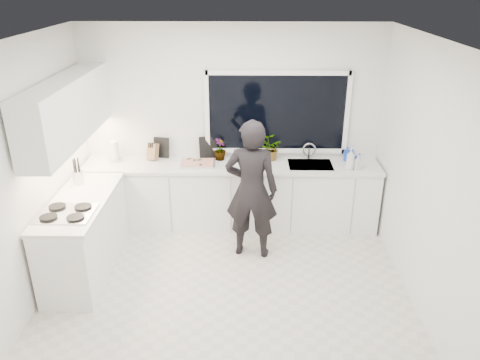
{
  "coord_description": "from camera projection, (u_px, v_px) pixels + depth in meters",
  "views": [
    {
      "loc": [
        0.22,
        -4.33,
        3.23
      ],
      "look_at": [
        0.13,
        0.4,
        1.15
      ],
      "focal_mm": 35.0,
      "sensor_mm": 36.0,
      "label": 1
    }
  ],
  "objects": [
    {
      "name": "soap_bottles",
      "position": [
        353.0,
        160.0,
        6.01
      ],
      "size": [
        0.23,
        0.16,
        0.29
      ],
      "color": "#D8BF66",
      "rests_on": "countertop_back"
    },
    {
      "name": "floor",
      "position": [
        227.0,
        288.0,
        5.27
      ],
      "size": [
        4.0,
        3.5,
        0.02
      ],
      "primitive_type": "cube",
      "color": "beige",
      "rests_on": "ground"
    },
    {
      "name": "countertop_left",
      "position": [
        80.0,
        201.0,
        5.25
      ],
      "size": [
        0.62,
        1.6,
        0.04
      ],
      "primitive_type": "cube",
      "color": "silver",
      "rests_on": "base_cabinets_left"
    },
    {
      "name": "base_cabinets_back",
      "position": [
        232.0,
        196.0,
        6.42
      ],
      "size": [
        3.92,
        0.58,
        0.88
      ],
      "primitive_type": "cube",
      "color": "white",
      "rests_on": "floor"
    },
    {
      "name": "picture_frame_large",
      "position": [
        161.0,
        148.0,
        6.4
      ],
      "size": [
        0.22,
        0.06,
        0.28
      ],
      "primitive_type": "cube",
      "rotation": [
        0.0,
        0.0,
        -0.19
      ],
      "color": "black",
      "rests_on": "countertop_back"
    },
    {
      "name": "faucet",
      "position": [
        309.0,
        152.0,
        6.34
      ],
      "size": [
        0.03,
        0.03,
        0.22
      ],
      "primitive_type": "cylinder",
      "color": "silver",
      "rests_on": "countertop_back"
    },
    {
      "name": "herb_plants",
      "position": [
        256.0,
        149.0,
        6.3
      ],
      "size": [
        0.96,
        0.34,
        0.33
      ],
      "color": "#26662D",
      "rests_on": "countertop_back"
    },
    {
      "name": "base_cabinets_left",
      "position": [
        85.0,
        236.0,
        5.44
      ],
      "size": [
        0.58,
        1.6,
        0.88
      ],
      "primitive_type": "cube",
      "color": "white",
      "rests_on": "floor"
    },
    {
      "name": "sink",
      "position": [
        310.0,
        168.0,
        6.23
      ],
      "size": [
        0.58,
        0.42,
        0.14
      ],
      "primitive_type": "cube",
      "color": "silver",
      "rests_on": "countertop_back"
    },
    {
      "name": "upper_cabinets",
      "position": [
        68.0,
        110.0,
        5.19
      ],
      "size": [
        0.34,
        2.1,
        0.7
      ],
      "primitive_type": "cube",
      "color": "white",
      "rests_on": "wall_left"
    },
    {
      "name": "wall_back",
      "position": [
        232.0,
        126.0,
        6.33
      ],
      "size": [
        4.0,
        0.02,
        2.7
      ],
      "primitive_type": "cube",
      "color": "white",
      "rests_on": "ground"
    },
    {
      "name": "countertop_back",
      "position": [
        231.0,
        166.0,
        6.22
      ],
      "size": [
        3.94,
        0.62,
        0.04
      ],
      "primitive_type": "cube",
      "color": "silver",
      "rests_on": "base_cabinets_back"
    },
    {
      "name": "paper_towel_roll",
      "position": [
        115.0,
        151.0,
        6.29
      ],
      "size": [
        0.13,
        0.13,
        0.26
      ],
      "primitive_type": "cylinder",
      "rotation": [
        0.0,
        0.0,
        -0.18
      ],
      "color": "silver",
      "rests_on": "countertop_back"
    },
    {
      "name": "knife_block",
      "position": [
        153.0,
        152.0,
        6.32
      ],
      "size": [
        0.16,
        0.14,
        0.22
      ],
      "primitive_type": "cube",
      "rotation": [
        0.0,
        0.0,
        -0.39
      ],
      "color": "#996547",
      "rests_on": "countertop_back"
    },
    {
      "name": "wall_right",
      "position": [
        426.0,
        179.0,
        4.69
      ],
      "size": [
        0.02,
        3.5,
        2.7
      ],
      "primitive_type": "cube",
      "color": "white",
      "rests_on": "ground"
    },
    {
      "name": "wall_left",
      "position": [
        29.0,
        176.0,
        4.76
      ],
      "size": [
        0.02,
        3.5,
        2.7
      ],
      "primitive_type": "cube",
      "color": "white",
      "rests_on": "ground"
    },
    {
      "name": "picture_frame_small",
      "position": [
        208.0,
        147.0,
        6.39
      ],
      "size": [
        0.25,
        0.08,
        0.3
      ],
      "primitive_type": "cube",
      "rotation": [
        0.0,
        0.0,
        0.26
      ],
      "color": "black",
      "rests_on": "countertop_back"
    },
    {
      "name": "window",
      "position": [
        277.0,
        113.0,
        6.21
      ],
      "size": [
        1.8,
        0.02,
        1.0
      ],
      "primitive_type": "cube",
      "color": "black",
      "rests_on": "wall_back"
    },
    {
      "name": "stovetop",
      "position": [
        66.0,
        213.0,
        4.92
      ],
      "size": [
        0.56,
        0.48,
        0.03
      ],
      "primitive_type": "cube",
      "color": "black",
      "rests_on": "countertop_left"
    },
    {
      "name": "utensil_crock",
      "position": [
        78.0,
        177.0,
        5.63
      ],
      "size": [
        0.15,
        0.15,
        0.16
      ],
      "primitive_type": "cylinder",
      "rotation": [
        0.0,
        0.0,
        -0.16
      ],
      "color": "silver",
      "rests_on": "countertop_left"
    },
    {
      "name": "pizza_tray",
      "position": [
        198.0,
        164.0,
        6.2
      ],
      "size": [
        0.46,
        0.34,
        0.03
      ],
      "primitive_type": "cube",
      "rotation": [
        0.0,
        0.0,
        0.02
      ],
      "color": "#BABABF",
      "rests_on": "countertop_back"
    },
    {
      "name": "pizza",
      "position": [
        198.0,
        162.0,
        6.19
      ],
      "size": [
        0.42,
        0.3,
        0.01
      ],
      "primitive_type": "cube",
      "rotation": [
        0.0,
        0.0,
        0.02
      ],
      "color": "#CA451B",
      "rests_on": "pizza_tray"
    },
    {
      "name": "person",
      "position": [
        251.0,
        190.0,
        5.58
      ],
      "size": [
        0.69,
        0.5,
        1.75
      ],
      "primitive_type": "imported",
      "rotation": [
        0.0,
        0.0,
        3.01
      ],
      "color": "black",
      "rests_on": "floor"
    },
    {
      "name": "watering_can",
      "position": [
        349.0,
        156.0,
        6.32
      ],
      "size": [
        0.14,
        0.14,
        0.13
      ],
      "primitive_type": "cylinder",
      "rotation": [
        0.0,
        0.0,
        0.01
      ],
      "color": "#143EC2",
      "rests_on": "countertop_back"
    },
    {
      "name": "ceiling",
      "position": [
        224.0,
        38.0,
        4.17
      ],
      "size": [
        4.0,
        3.5,
        0.02
      ],
      "primitive_type": "cube",
      "color": "white",
      "rests_on": "wall_back"
    }
  ]
}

